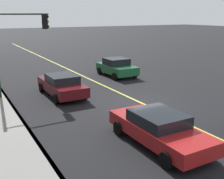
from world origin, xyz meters
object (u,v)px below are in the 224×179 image
at_px(car_maroon, 62,85).
at_px(traffic_light_mast, 17,38).
at_px(car_red, 159,128).
at_px(car_green, 117,67).

xyz_separation_m(car_maroon, traffic_light_mast, (1.03, 2.29, 2.95)).
bearing_deg(car_maroon, traffic_light_mast, 65.83).
height_order(car_red, traffic_light_mast, traffic_light_mast).
bearing_deg(traffic_light_mast, car_red, -161.06).
relative_size(car_maroon, car_green, 1.18).
height_order(car_green, car_red, car_green).
relative_size(car_green, traffic_light_mast, 0.74).
bearing_deg(traffic_light_mast, car_green, -74.22).
bearing_deg(car_red, car_maroon, 6.61).
bearing_deg(car_green, traffic_light_mast, 105.78).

